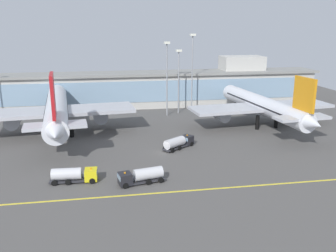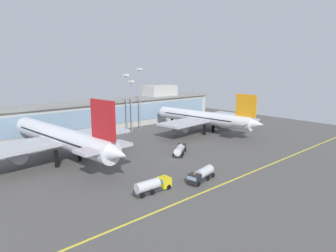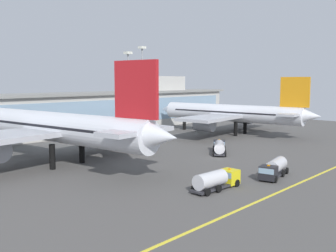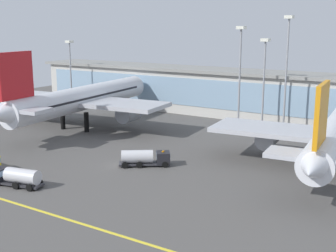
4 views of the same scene
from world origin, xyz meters
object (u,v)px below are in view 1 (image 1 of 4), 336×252
at_px(service_truck_far, 75,175).
at_px(baggage_tug_near, 140,176).
at_px(fuel_tanker_truck, 179,142).
at_px(apron_light_mast_west, 179,71).
at_px(airliner_near_left, 57,110).
at_px(airliner_near_right, 262,105).
at_px(apron_light_mast_east, 167,68).
at_px(apron_light_mast_far_east, 192,63).

bearing_deg(service_truck_far, baggage_tug_near, -10.15).
bearing_deg(baggage_tug_near, fuel_tanker_truck, -132.61).
xyz_separation_m(fuel_tanker_truck, apron_light_mast_west, (7.22, 37.03, 12.78)).
xyz_separation_m(airliner_near_left, airliner_near_right, (59.11, -1.03, -0.83)).
relative_size(airliner_near_left, apron_light_mast_east, 2.41).
height_order(airliner_near_left, service_truck_far, airliner_near_left).
xyz_separation_m(airliner_near_left, baggage_tug_near, (19.11, -36.39, -5.59)).
relative_size(fuel_tanker_truck, apron_light_mast_west, 0.41).
bearing_deg(apron_light_mast_far_east, apron_light_mast_west, -169.62).
relative_size(service_truck_far, apron_light_mast_east, 0.38).
relative_size(baggage_tug_near, apron_light_mast_far_east, 0.35).
relative_size(airliner_near_left, service_truck_far, 6.40).
xyz_separation_m(airliner_near_left, apron_light_mast_west, (37.91, 20.04, 7.19)).
bearing_deg(baggage_tug_near, airliner_near_left, -74.07).
bearing_deg(service_truck_far, airliner_near_right, 34.50).
distance_m(apron_light_mast_west, apron_light_mast_far_east, 5.69).
distance_m(fuel_tanker_truck, service_truck_far, 29.05).
height_order(airliner_near_left, fuel_tanker_truck, airliner_near_left).
xyz_separation_m(baggage_tug_near, apron_light_mast_east, (14.23, 53.03, 14.30)).
bearing_deg(airliner_near_left, baggage_tug_near, -158.28).
height_order(airliner_near_right, apron_light_mast_far_east, apron_light_mast_far_east).
bearing_deg(apron_light_mast_far_east, airliner_near_right, -53.38).
relative_size(airliner_near_right, apron_light_mast_far_east, 2.00).
distance_m(airliner_near_right, apron_light_mast_east, 32.67).
distance_m(baggage_tug_near, service_truck_far, 12.52).
distance_m(fuel_tanker_truck, apron_light_mast_east, 36.64).
xyz_separation_m(airliner_near_left, apron_light_mast_far_east, (42.79, 20.93, 9.98)).
distance_m(airliner_near_right, fuel_tanker_truck, 32.95).
bearing_deg(apron_light_mast_west, apron_light_mast_east, -143.34).
height_order(airliner_near_right, fuel_tanker_truck, airliner_near_right).
bearing_deg(apron_light_mast_west, airliner_near_left, -152.14).
bearing_deg(fuel_tanker_truck, service_truck_far, 178.84).
distance_m(service_truck_far, apron_light_mast_east, 58.59).
xyz_separation_m(airliner_near_right, fuel_tanker_truck, (-28.42, -15.97, -4.75)).
distance_m(baggage_tug_near, apron_light_mast_far_east, 63.95).
height_order(airliner_near_left, apron_light_mast_east, apron_light_mast_east).
height_order(airliner_near_right, baggage_tug_near, airliner_near_right).
relative_size(airliner_near_left, apron_light_mast_far_east, 2.20).
bearing_deg(airliner_near_left, apron_light_mast_east, -69.47).
bearing_deg(airliner_near_left, apron_light_mast_west, -68.13).
xyz_separation_m(baggage_tug_near, apron_light_mast_far_east, (23.68, 57.32, 15.56)).
distance_m(baggage_tug_near, apron_light_mast_west, 60.84).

